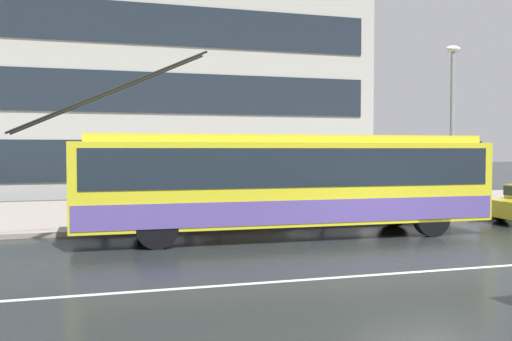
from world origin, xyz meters
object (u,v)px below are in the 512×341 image
Objects in this scene: trolleybus at (287,181)px; bus_shelter at (246,163)px; street_lamp at (452,113)px; pedestrian_at_shelter at (104,193)px; pedestrian_walking_past at (218,170)px; pedestrian_approaching_curb at (187,172)px; pedestrian_waiting_by_pole at (323,170)px.

bus_shelter is (-0.19, 3.62, 0.41)m from trolleybus.
trolleybus is at bearing -159.34° from street_lamp.
pedestrian_walking_past is at bearing 16.86° from pedestrian_at_shelter.
bus_shelter is at bearing 173.50° from street_lamp.
trolleybus is at bearing -30.94° from pedestrian_at_shelter.
trolleybus is 3.22× the size of bus_shelter.
pedestrian_walking_past is at bearing -23.54° from pedestrian_approaching_curb.
pedestrian_walking_past is (3.84, 1.16, 0.62)m from pedestrian_at_shelter.
bus_shelter reaches higher than pedestrian_walking_past.
street_lamp is at bearing -14.75° from pedestrian_waiting_by_pole.
trolleybus is at bearing -87.01° from bus_shelter.
trolleybus is 5.72m from pedestrian_at_shelter.
street_lamp reaches higher than pedestrian_at_shelter.
pedestrian_walking_past is (-0.87, 0.47, -0.24)m from bus_shelter.
street_lamp is at bearing -6.50° from bus_shelter.
pedestrian_walking_past is at bearing 151.28° from bus_shelter.
trolleybus is at bearing -125.12° from pedestrian_waiting_by_pole.
street_lamp reaches higher than trolleybus.
bus_shelter is at bearing 92.99° from trolleybus.
pedestrian_walking_past is at bearing 170.98° from street_lamp.
pedestrian_waiting_by_pole is (7.68, 1.03, 0.58)m from pedestrian_at_shelter.
pedestrian_approaching_curb is (2.82, 1.61, 0.54)m from pedestrian_at_shelter.
bus_shelter is at bearing -25.97° from pedestrian_approaching_curb.
street_lamp is (7.34, 2.77, 2.20)m from trolleybus.
pedestrian_walking_past is 0.33× the size of street_lamp.
street_lamp is (7.52, -0.86, 1.78)m from bus_shelter.
pedestrian_at_shelter is 3.29m from pedestrian_approaching_curb.
bus_shelter is 2.13× the size of pedestrian_approaching_curb.
bus_shelter is 7.78m from street_lamp.
pedestrian_at_shelter is at bearing -150.28° from pedestrian_approaching_curb.
pedestrian_at_shelter is at bearing -172.37° from pedestrian_waiting_by_pole.
bus_shelter reaches higher than pedestrian_at_shelter.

